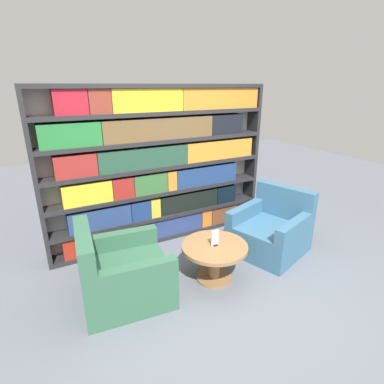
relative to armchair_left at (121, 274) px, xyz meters
The scene contains 6 objects.
ground_plane 1.01m from the armchair_left, 24.10° to the right, with size 14.00×14.00×0.00m, color slate.
bookshelf 1.57m from the armchair_left, 49.49° to the left, with size 3.07×0.30×2.09m.
armchair_left is the anchor object (origin of this frame).
armchair_right 1.99m from the armchair_left, ahead, with size 1.07×1.04×0.81m.
coffee_table 1.01m from the armchair_left, 10.29° to the right, with size 0.73×0.73×0.43m.
table_sign 1.04m from the armchair_left, 10.29° to the right, with size 0.09×0.06×0.18m.
Camera 1 is at (-1.47, -2.20, 2.08)m, focal length 28.00 mm.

